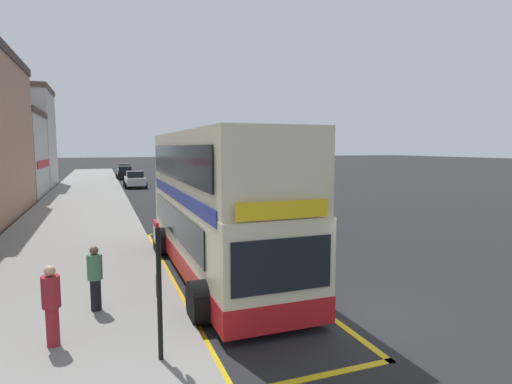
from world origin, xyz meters
TOP-DOWN VIEW (x-y plane):
  - ground_plane at (0.00, 32.00)m, footprint 260.00×260.00m
  - pavement_near at (-7.00, 32.00)m, footprint 6.00×76.00m
  - double_decker_bus at (-2.46, 4.33)m, footprint 3.20×10.20m
  - bus_bay_markings at (-2.40, 4.36)m, footprint 3.19×13.19m
  - bus_stop_sign at (-4.89, -0.77)m, footprint 0.09×0.51m
  - terrace_end at (-13.93, 37.87)m, footprint 7.62×7.85m
  - parked_car_white_behind at (4.72, 51.26)m, footprint 2.09×4.20m
  - parked_car_silver_across at (-2.72, 34.00)m, footprint 2.09×4.20m
  - parked_car_grey_ahead at (-2.76, 52.50)m, footprint 2.09×4.20m
  - parked_car_black_far at (-3.06, 45.77)m, footprint 2.09×4.20m
  - pedestrian_waiting_near_sign at (-6.00, 1.99)m, footprint 0.34×0.34m
  - pedestrian_further_back at (-6.76, 0.39)m, footprint 0.34×0.34m

SIDE VIEW (x-z plane):
  - ground_plane at x=0.00m, z-range 0.00..0.00m
  - bus_bay_markings at x=-2.40m, z-range 0.00..0.01m
  - pavement_near at x=-7.00m, z-range 0.00..0.14m
  - parked_car_white_behind at x=4.72m, z-range -0.01..1.61m
  - parked_car_silver_across at x=-2.72m, z-range -0.01..1.61m
  - parked_car_grey_ahead at x=-2.76m, z-range -0.01..1.61m
  - parked_car_black_far at x=-3.06m, z-range -0.01..1.61m
  - pedestrian_waiting_near_sign at x=-6.00m, z-range 0.20..1.73m
  - pedestrian_further_back at x=-6.76m, z-range 0.20..1.79m
  - bus_stop_sign at x=-4.89m, z-range 0.39..2.87m
  - double_decker_bus at x=-2.46m, z-range -0.14..4.26m
  - terrace_end at x=-13.93m, z-range -0.44..10.25m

